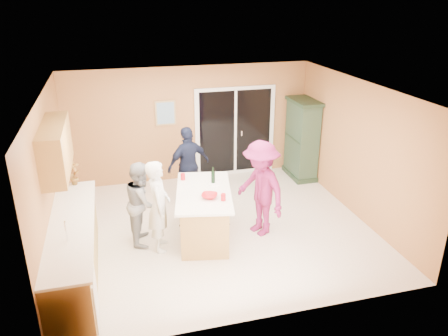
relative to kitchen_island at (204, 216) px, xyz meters
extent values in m
plane|color=white|center=(0.30, 0.23, -0.42)|extent=(5.50, 5.50, 0.00)
cube|color=silver|center=(0.30, 0.23, 2.18)|extent=(5.50, 5.00, 0.10)
cube|color=tan|center=(0.30, 2.73, 0.88)|extent=(5.50, 0.10, 2.60)
cube|color=tan|center=(0.30, -2.27, 0.88)|extent=(5.50, 0.10, 2.60)
cube|color=tan|center=(-2.45, 0.23, 0.88)|extent=(0.10, 5.00, 2.60)
cube|color=tan|center=(3.05, 0.23, 0.88)|extent=(0.10, 5.00, 2.60)
cube|color=#A88841|center=(-2.15, -0.67, 0.03)|extent=(0.60, 3.00, 0.90)
cube|color=silver|center=(-2.14, -1.77, -0.02)|extent=(0.62, 0.60, 0.72)
cube|color=white|center=(-2.13, -0.67, 0.50)|extent=(0.65, 3.05, 0.04)
cylinder|color=silver|center=(-2.15, -1.17, 0.67)|extent=(0.02, 0.02, 0.30)
cube|color=#A88841|center=(-2.28, 0.03, 1.45)|extent=(0.35, 1.60, 0.75)
cube|color=white|center=(1.35, 2.70, 0.63)|extent=(1.90, 0.05, 2.10)
cube|color=black|center=(1.35, 2.68, 0.63)|extent=(1.70, 0.03, 1.94)
cube|color=white|center=(1.35, 2.68, 0.63)|extent=(0.06, 0.04, 1.94)
cube|color=silver|center=(1.50, 2.67, 0.58)|extent=(0.02, 0.03, 0.12)
cube|color=#A88754|center=(-0.25, 2.71, 1.18)|extent=(0.46, 0.03, 0.56)
cube|color=teal|center=(-0.25, 2.70, 1.18)|extent=(0.38, 0.02, 0.48)
cube|color=#A88841|center=(0.00, 0.00, 0.01)|extent=(1.06, 1.64, 0.86)
cube|color=white|center=(0.00, 0.00, 0.46)|extent=(1.25, 1.86, 0.04)
cube|color=black|center=(0.00, 0.00, -0.37)|extent=(0.97, 1.55, 0.10)
cube|color=#203421|center=(2.79, 2.13, -0.37)|extent=(0.51, 0.97, 0.11)
cube|color=#2D442E|center=(2.79, 2.13, 0.49)|extent=(0.46, 0.91, 1.72)
cube|color=#203421|center=(2.79, 2.13, 1.39)|extent=(0.53, 1.00, 0.07)
imported|color=silver|center=(-0.80, -0.16, 0.37)|extent=(0.46, 0.63, 1.59)
imported|color=#98989A|center=(-1.04, 0.16, 0.31)|extent=(0.65, 0.78, 1.46)
imported|color=#182136|center=(0.01, 1.48, 0.39)|extent=(1.02, 0.70, 1.62)
imported|color=#811C58|center=(1.00, -0.10, 0.45)|extent=(1.00, 1.28, 1.74)
imported|color=red|center=(0.04, -0.28, 0.51)|extent=(0.34, 0.34, 0.07)
imported|color=red|center=(-2.15, 0.75, 0.74)|extent=(0.26, 0.19, 0.44)
cylinder|color=red|center=(0.23, -0.44, 0.54)|extent=(0.09, 0.09, 0.12)
cylinder|color=red|center=(-0.26, 0.57, 0.54)|extent=(0.11, 0.11, 0.12)
cylinder|color=black|center=(0.23, 0.28, 0.59)|extent=(0.07, 0.07, 0.23)
cylinder|color=black|center=(0.23, 0.28, 0.75)|extent=(0.03, 0.03, 0.08)
cylinder|color=white|center=(0.25, 0.24, 0.48)|extent=(0.25, 0.25, 0.02)
camera|label=1|loc=(-1.42, -6.66, 3.66)|focal=35.00mm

